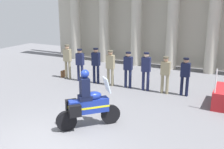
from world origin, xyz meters
name	(u,v)px	position (x,y,z in m)	size (l,w,h in m)	color
ground_plane	(52,142)	(0.00, 0.00, 0.00)	(28.00, 28.00, 0.00)	slate
colonnade_backdrop	(176,12)	(0.69, 10.65, 3.25)	(17.35, 1.52, 6.03)	#A49F91
officer_in_row_0	(67,59)	(-3.46, 5.60, 1.04)	(0.39, 0.24, 1.76)	gray
officer_in_row_1	(80,62)	(-2.64, 5.50, 0.96)	(0.39, 0.24, 1.63)	#191E42
officer_in_row_2	(96,63)	(-1.73, 5.51, 1.03)	(0.39, 0.24, 1.74)	black
officer_in_row_3	(110,65)	(-0.96, 5.53, 0.99)	(0.39, 0.24, 1.69)	gray
officer_in_row_4	(128,67)	(-0.07, 5.57, 0.99)	(0.39, 0.24, 1.68)	#141938
officer_in_row_5	(146,68)	(0.78, 5.57, 1.02)	(0.39, 0.24, 1.73)	#191E42
officer_in_row_6	(165,72)	(1.66, 5.56, 0.96)	(0.39, 0.24, 1.62)	#847A5B
officer_in_row_7	(185,74)	(2.48, 5.65, 0.96)	(0.39, 0.24, 1.63)	black
motorcycle_with_rider	(87,104)	(0.40, 1.26, 0.79)	(1.51, 1.62, 1.90)	black
briefcase_on_ground	(63,74)	(-3.85, 5.69, 0.18)	(0.10, 0.32, 0.36)	brown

